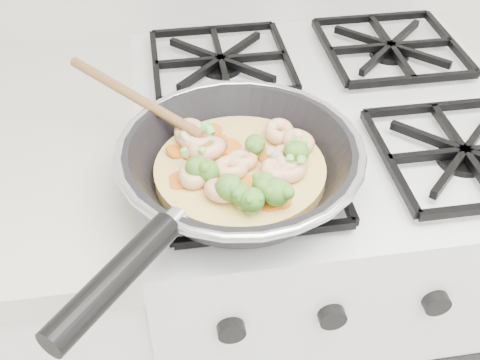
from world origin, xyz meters
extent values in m
cube|color=silver|center=(0.00, 1.70, 0.45)|extent=(0.60, 0.60, 0.90)
cube|color=black|center=(0.00, 1.70, 0.91)|extent=(0.56, 0.56, 0.02)
torus|color=silver|center=(-0.17, 1.53, 0.98)|extent=(0.31, 0.31, 0.01)
cylinder|color=black|center=(-0.32, 1.35, 0.98)|extent=(0.14, 0.16, 0.03)
cylinder|color=#E9C865|center=(-0.17, 1.53, 0.94)|extent=(0.22, 0.22, 0.02)
ellipsoid|color=brown|center=(-0.20, 1.56, 0.96)|extent=(0.06, 0.06, 0.01)
cylinder|color=brown|center=(-0.29, 1.65, 0.99)|extent=(0.17, 0.17, 0.04)
torus|color=#EDBB8C|center=(-0.09, 1.55, 0.96)|extent=(0.07, 0.07, 0.03)
torus|color=#EDBB8C|center=(-0.22, 1.58, 0.96)|extent=(0.06, 0.06, 0.03)
torus|color=#EDBB8C|center=(-0.23, 1.51, 0.96)|extent=(0.07, 0.07, 0.02)
torus|color=#EDBB8C|center=(-0.11, 1.50, 0.96)|extent=(0.07, 0.07, 0.02)
torus|color=#EDBB8C|center=(-0.17, 1.53, 0.96)|extent=(0.05, 0.05, 0.02)
torus|color=#EDBB8C|center=(-0.21, 1.55, 0.96)|extent=(0.06, 0.06, 0.03)
torus|color=#EDBB8C|center=(-0.20, 1.47, 0.96)|extent=(0.06, 0.06, 0.03)
torus|color=#EDBB8C|center=(-0.13, 1.50, 0.96)|extent=(0.06, 0.06, 0.02)
torus|color=#EDBB8C|center=(-0.18, 1.51, 0.96)|extent=(0.05, 0.05, 0.02)
torus|color=#EDBB8C|center=(-0.22, 1.51, 0.96)|extent=(0.05, 0.05, 0.03)
torus|color=#EDBB8C|center=(-0.11, 1.52, 0.96)|extent=(0.07, 0.07, 0.03)
torus|color=#EDBB8C|center=(-0.11, 1.58, 0.96)|extent=(0.06, 0.06, 0.02)
torus|color=#EDBB8C|center=(-0.22, 1.59, 0.96)|extent=(0.06, 0.06, 0.03)
ellipsoid|color=#56922F|center=(-0.15, 1.46, 0.97)|extent=(0.04, 0.04, 0.03)
ellipsoid|color=#56922F|center=(-0.19, 1.47, 0.97)|extent=(0.04, 0.04, 0.03)
ellipsoid|color=#56922F|center=(-0.10, 1.52, 0.97)|extent=(0.04, 0.04, 0.03)
ellipsoid|color=#56922F|center=(-0.14, 1.45, 0.97)|extent=(0.04, 0.04, 0.03)
ellipsoid|color=#56922F|center=(-0.22, 1.51, 0.97)|extent=(0.04, 0.04, 0.03)
ellipsoid|color=#56922F|center=(-0.15, 1.54, 0.97)|extent=(0.03, 0.03, 0.03)
ellipsoid|color=#56922F|center=(-0.17, 1.44, 0.97)|extent=(0.04, 0.04, 0.03)
ellipsoid|color=#56922F|center=(-0.18, 1.45, 0.97)|extent=(0.03, 0.03, 0.03)
ellipsoid|color=#56922F|center=(-0.21, 1.50, 0.97)|extent=(0.03, 0.03, 0.03)
cylinder|color=orange|center=(-0.15, 1.46, 0.96)|extent=(0.04, 0.04, 0.00)
cylinder|color=orange|center=(-0.17, 1.56, 0.96)|extent=(0.04, 0.04, 0.00)
cylinder|color=orange|center=(-0.13, 1.48, 0.96)|extent=(0.04, 0.04, 0.01)
cylinder|color=orange|center=(-0.16, 1.49, 0.96)|extent=(0.04, 0.04, 0.01)
cylinder|color=orange|center=(-0.19, 1.60, 0.96)|extent=(0.04, 0.04, 0.01)
cylinder|color=orange|center=(-0.19, 1.58, 0.96)|extent=(0.03, 0.03, 0.01)
cylinder|color=orange|center=(-0.20, 1.50, 0.96)|extent=(0.04, 0.04, 0.01)
cylinder|color=orange|center=(-0.15, 1.45, 0.96)|extent=(0.03, 0.03, 0.00)
cylinder|color=orange|center=(-0.23, 1.56, 0.96)|extent=(0.04, 0.04, 0.01)
cylinder|color=orange|center=(-0.25, 1.51, 0.96)|extent=(0.03, 0.03, 0.00)
cylinder|color=orange|center=(-0.25, 1.56, 0.96)|extent=(0.04, 0.04, 0.01)
cylinder|color=orange|center=(-0.13, 1.54, 0.96)|extent=(0.04, 0.04, 0.00)
cylinder|color=orange|center=(-0.19, 1.56, 0.96)|extent=(0.04, 0.04, 0.01)
cylinder|color=orange|center=(-0.13, 1.45, 0.96)|extent=(0.04, 0.04, 0.01)
cylinder|color=#6FD153|center=(-0.09, 1.54, 0.97)|extent=(0.01, 0.01, 0.01)
cylinder|color=#B3CE91|center=(-0.13, 1.51, 0.98)|extent=(0.01, 0.01, 0.01)
cylinder|color=#B3CE91|center=(-0.23, 1.57, 0.98)|extent=(0.01, 0.01, 0.01)
cylinder|color=#6FD153|center=(-0.21, 1.54, 0.98)|extent=(0.01, 0.01, 0.01)
cylinder|color=#6FD153|center=(-0.20, 1.58, 0.97)|extent=(0.01, 0.01, 0.01)
cylinder|color=#B3CE91|center=(-0.12, 1.58, 0.97)|extent=(0.01, 0.01, 0.01)
cylinder|color=#B3CE91|center=(-0.12, 1.50, 0.97)|extent=(0.01, 0.01, 0.01)
cylinder|color=#B3CE91|center=(-0.23, 1.60, 0.97)|extent=(0.01, 0.01, 0.01)
cylinder|color=#6FD153|center=(-0.13, 1.45, 0.98)|extent=(0.01, 0.01, 0.01)
cylinder|color=#6FD153|center=(-0.11, 1.50, 0.98)|extent=(0.01, 0.01, 0.01)
cylinder|color=#6FD153|center=(-0.21, 1.58, 0.97)|extent=(0.01, 0.01, 0.01)
cylinder|color=#6FD153|center=(-0.10, 1.49, 0.98)|extent=(0.01, 0.01, 0.01)
cylinder|color=#6FD153|center=(-0.20, 1.59, 0.97)|extent=(0.01, 0.01, 0.01)
cylinder|color=#6FD153|center=(-0.08, 1.54, 0.97)|extent=(0.01, 0.01, 0.01)
cylinder|color=#6FD153|center=(-0.24, 1.53, 0.98)|extent=(0.01, 0.01, 0.01)
cylinder|color=#B3CE91|center=(-0.22, 1.51, 0.98)|extent=(0.01, 0.01, 0.01)
cylinder|color=#6FD153|center=(-0.10, 1.51, 0.97)|extent=(0.01, 0.01, 0.01)
camera|label=1|loc=(-0.26, 0.95, 1.44)|focal=45.46mm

